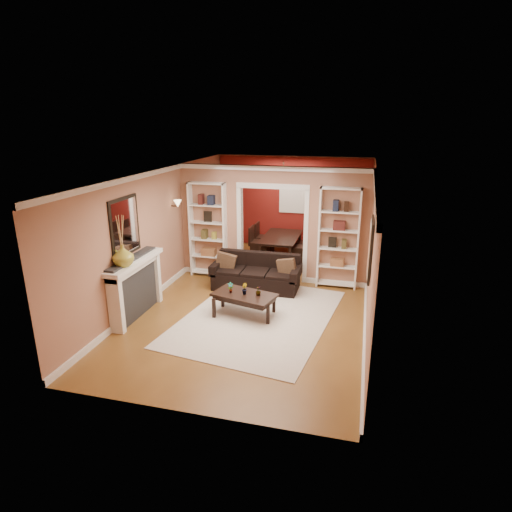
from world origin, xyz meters
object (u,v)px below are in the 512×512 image
(sofa, at_px, (256,272))
(bookshelf_left, at_px, (208,230))
(dining_table, at_px, (282,247))
(coffee_table, at_px, (244,305))
(fireplace, at_px, (137,288))
(bookshelf_right, at_px, (338,239))

(sofa, distance_m, bookshelf_left, 1.65)
(bookshelf_left, distance_m, dining_table, 2.49)
(coffee_table, distance_m, bookshelf_left, 2.65)
(coffee_table, bearing_deg, bookshelf_left, 140.58)
(bookshelf_left, xyz_separation_m, fireplace, (-0.54, -2.53, -0.57))
(coffee_table, height_order, fireplace, fireplace)
(fireplace, height_order, dining_table, fireplace)
(coffee_table, distance_m, fireplace, 2.11)
(bookshelf_right, distance_m, fireplace, 4.47)
(bookshelf_left, height_order, fireplace, bookshelf_left)
(dining_table, bearing_deg, bookshelf_left, 141.19)
(fireplace, bearing_deg, bookshelf_right, 34.80)
(coffee_table, xyz_separation_m, bookshelf_left, (-1.47, 2.00, 0.92))
(bookshelf_right, bearing_deg, fireplace, -145.20)
(bookshelf_left, xyz_separation_m, bookshelf_right, (3.10, 0.00, 0.00))
(coffee_table, xyz_separation_m, bookshelf_right, (1.63, 2.00, 0.92))
(coffee_table, bearing_deg, dining_table, 104.28)
(sofa, height_order, bookshelf_right, bookshelf_right)
(fireplace, distance_m, dining_table, 4.81)
(sofa, relative_size, bookshelf_right, 0.87)
(sofa, xyz_separation_m, bookshelf_left, (-1.34, 0.58, 0.76))
(coffee_table, bearing_deg, fireplace, -150.89)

